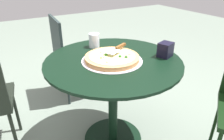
% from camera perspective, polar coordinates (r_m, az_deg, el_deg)
% --- Properties ---
extents(ground_plane, '(10.00, 10.00, 0.00)m').
position_cam_1_polar(ground_plane, '(1.81, 0.25, -18.32)').
color(ground_plane, slate).
extents(patio_table, '(0.93, 0.93, 0.72)m').
position_cam_1_polar(patio_table, '(1.48, 0.29, -3.45)').
color(patio_table, black).
rests_on(patio_table, ground).
extents(pizza_on_tray, '(0.41, 0.41, 0.05)m').
position_cam_1_polar(pizza_on_tray, '(1.38, 0.01, 3.29)').
color(pizza_on_tray, silver).
rests_on(pizza_on_tray, patio_table).
extents(pizza_server, '(0.21, 0.13, 0.02)m').
position_cam_1_polar(pizza_server, '(1.43, 1.31, 5.93)').
color(pizza_server, silver).
rests_on(pizza_server, pizza_on_tray).
extents(drinking_cup, '(0.08, 0.08, 0.11)m').
position_cam_1_polar(drinking_cup, '(1.62, -4.84, 8.16)').
color(drinking_cup, white).
rests_on(drinking_cup, patio_table).
extents(napkin_dispenser, '(0.12, 0.11, 0.10)m').
position_cam_1_polar(napkin_dispenser, '(1.48, 14.52, 5.44)').
color(napkin_dispenser, black).
rests_on(napkin_dispenser, patio_table).
extents(patio_chair_corner, '(0.46, 0.46, 0.85)m').
position_cam_1_polar(patio_chair_corner, '(2.18, -11.40, 5.00)').
color(patio_chair_corner, '#222E2E').
rests_on(patio_chair_corner, ground).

